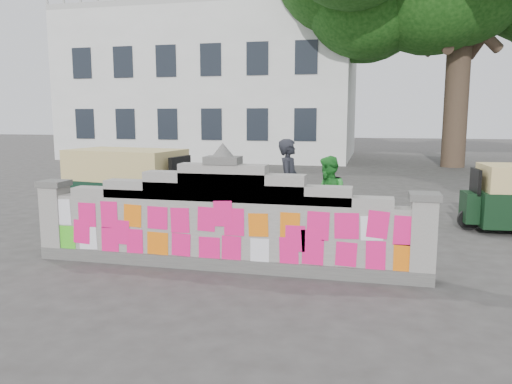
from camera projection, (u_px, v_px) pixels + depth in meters
The scene contains 7 objects.
ground at pixel (224, 268), 8.02m from camera, with size 100.00×100.00×0.00m, color #383533.
parapet_wall at pixel (223, 222), 7.90m from camera, with size 6.48×0.44×2.01m.
building at pixel (218, 89), 30.15m from camera, with size 16.00×10.00×8.90m.
cyclist_bike at pixel (289, 216), 9.58m from camera, with size 0.68×1.96×1.03m, color black.
cyclist_rider at pixel (289, 198), 9.53m from camera, with size 0.64×0.42×1.74m, color black.
pedestrian at pixel (328, 198), 9.71m from camera, with size 0.81×0.63×1.66m, color green.
rickshaw_left at pixel (130, 187), 10.99m from camera, with size 3.15×1.81×1.70m.
Camera 1 is at (2.28, -7.42, 2.42)m, focal length 35.00 mm.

